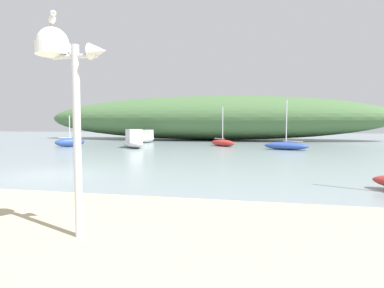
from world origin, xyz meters
TOP-DOWN VIEW (x-y plane):
  - ground_plane at (0.00, 0.00)m, footprint 120.00×120.00m
  - distant_hill at (1.60, 28.08)m, footprint 43.07×10.55m
  - mast_structure at (4.55, -6.32)m, footprint 1.14×0.51m
  - seagull_on_radar at (4.42, -6.33)m, footprint 0.27×0.26m
  - motorboat_inner_mooring at (-2.51, 13.52)m, footprint 3.36×3.69m
  - sailboat_mid_channel at (4.51, 16.83)m, footprint 2.72×2.54m
  - motorboat_far_right at (-3.99, 20.78)m, footprint 1.33×3.28m
  - sailboat_outer_mooring at (-8.34, 13.56)m, footprint 2.26×2.42m
  - sailboat_west_reach at (9.65, 14.01)m, footprint 3.48×1.98m

SIDE VIEW (x-z plane):
  - ground_plane at x=0.00m, z-range 0.00..0.00m
  - sailboat_west_reach at x=9.65m, z-range -1.57..2.19m
  - sailboat_mid_channel at x=4.51m, z-range -1.42..2.05m
  - sailboat_outer_mooring at x=-8.34m, z-range -0.95..1.73m
  - motorboat_far_right at x=-3.99m, z-range -0.16..1.18m
  - motorboat_inner_mooring at x=-2.51m, z-range -0.21..1.31m
  - distant_hill at x=1.60m, z-range 0.00..5.41m
  - mast_structure at x=4.55m, z-range 1.25..4.48m
  - seagull_on_radar at x=4.42m, z-range 3.45..3.68m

